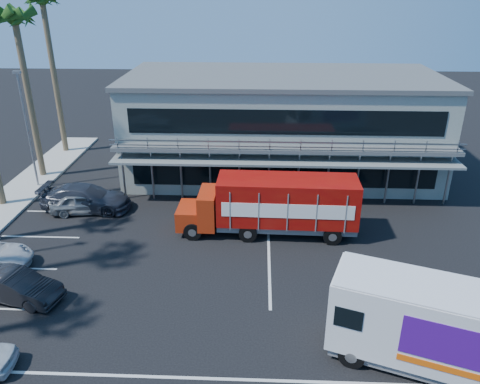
{
  "coord_description": "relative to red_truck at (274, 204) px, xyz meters",
  "views": [
    {
      "loc": [
        1.36,
        -18.74,
        13.26
      ],
      "look_at": [
        0.33,
        5.61,
        2.3
      ],
      "focal_mm": 35.0,
      "sensor_mm": 36.0,
      "label": 1
    }
  ],
  "objects": [
    {
      "name": "building",
      "position": [
        0.7,
        9.92,
        1.79
      ],
      "size": [
        22.4,
        12.0,
        7.3
      ],
      "color": "gray",
      "rests_on": "ground"
    },
    {
      "name": "palm_e",
      "position": [
        -17.0,
        7.98,
        8.71
      ],
      "size": [
        2.8,
        2.8,
        12.25
      ],
      "color": "brown",
      "rests_on": "ground"
    },
    {
      "name": "palm_f",
      "position": [
        -17.4,
        13.48,
        9.61
      ],
      "size": [
        2.8,
        2.8,
        13.25
      ],
      "color": "brown",
      "rests_on": "ground"
    },
    {
      "name": "white_van",
      "position": [
        5.45,
        -10.02,
        0.0
      ],
      "size": [
        7.61,
        4.78,
        3.52
      ],
      "rotation": [
        0.0,
        0.0,
        -0.35
      ],
      "color": "silver",
      "rests_on": "ground"
    },
    {
      "name": "parked_car_e",
      "position": [
        -11.8,
        2.18,
        -1.17
      ],
      "size": [
        4.31,
        2.26,
        1.4
      ],
      "primitive_type": "imported",
      "rotation": [
        0.0,
        0.0,
        1.73
      ],
      "color": "slate",
      "rests_on": "ground"
    },
    {
      "name": "red_truck",
      "position": [
        0.0,
        0.0,
        0.0
      ],
      "size": [
        10.14,
        2.68,
        3.4
      ],
      "rotation": [
        0.0,
        0.0,
        -0.03
      ],
      "color": "#A6270D",
      "rests_on": "ground"
    },
    {
      "name": "light_pole_far",
      "position": [
        -16.5,
        5.98,
        2.64
      ],
      "size": [
        0.5,
        0.25,
        8.09
      ],
      "color": "gray",
      "rests_on": "ground"
    },
    {
      "name": "parked_car_b",
      "position": [
        -11.8,
        -6.68,
        -1.17
      ],
      "size": [
        4.43,
        2.42,
        1.38
      ],
      "primitive_type": "imported",
      "rotation": [
        0.0,
        0.0,
        1.33
      ],
      "color": "black",
      "rests_on": "ground"
    },
    {
      "name": "ground",
      "position": [
        -2.3,
        -5.02,
        -1.86
      ],
      "size": [
        120.0,
        120.0,
        0.0
      ],
      "primitive_type": "plane",
      "color": "black",
      "rests_on": "ground"
    },
    {
      "name": "parked_car_d",
      "position": [
        -11.8,
        2.58,
        -1.05
      ],
      "size": [
        5.68,
        2.49,
        1.62
      ],
      "primitive_type": "imported",
      "rotation": [
        0.0,
        0.0,
        1.53
      ],
      "color": "#282B35",
      "rests_on": "ground"
    }
  ]
}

